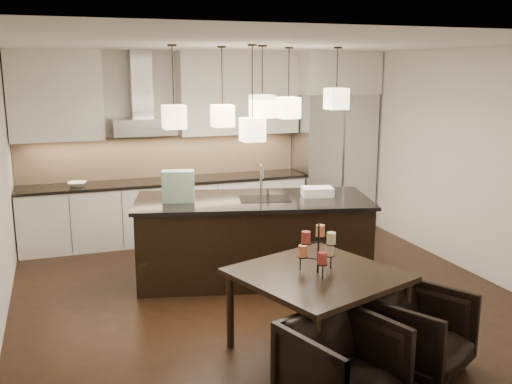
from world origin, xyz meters
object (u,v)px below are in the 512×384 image
object	(u,v)px
island_body	(253,240)
dining_table	(317,313)
armchair_right	(420,332)
refrigerator	(333,160)
armchair_left	(342,367)

from	to	relation	value
island_body	dining_table	world-z (taller)	island_body
dining_table	armchair_right	xyz separation A→B (m)	(0.70, -0.57, -0.04)
island_body	refrigerator	bearing A→B (deg)	56.85
refrigerator	armchair_left	world-z (taller)	refrigerator
armchair_right	armchair_left	bearing A→B (deg)	169.82
dining_table	armchair_right	bearing A→B (deg)	-58.01
island_body	armchair_right	distance (m)	2.64
refrigerator	island_body	size ratio (longest dim) A/B	0.79
armchair_left	dining_table	bearing A→B (deg)	58.05
dining_table	armchair_left	world-z (taller)	dining_table
dining_table	armchair_left	xyz separation A→B (m)	(-0.21, -0.88, -0.03)
dining_table	armchair_right	world-z (taller)	dining_table
armchair_left	armchair_right	size ratio (longest dim) A/B	1.02
dining_table	armchair_right	distance (m)	0.91
refrigerator	armchair_left	bearing A→B (deg)	-115.97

